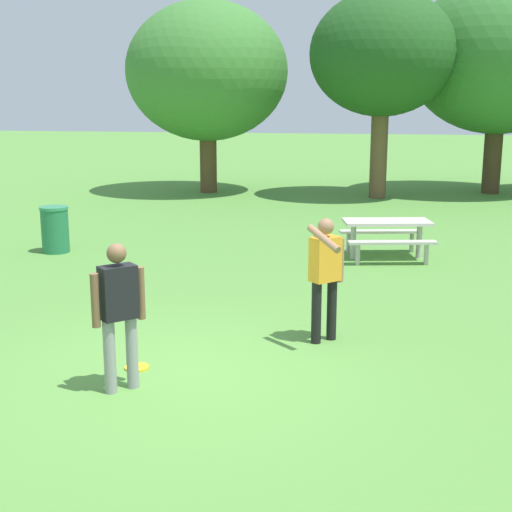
{
  "coord_description": "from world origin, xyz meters",
  "views": [
    {
      "loc": [
        2.37,
        -7.32,
        3.11
      ],
      "look_at": [
        0.55,
        1.99,
        1.0
      ],
      "focal_mm": 49.39,
      "sensor_mm": 36.0,
      "label": 1
    }
  ],
  "objects_px": {
    "tree_broad_center": "(382,55)",
    "frisbee": "(137,367)",
    "trash_can_beside_table": "(55,229)",
    "tree_tall_left": "(207,72)",
    "person_thrower": "(119,307)",
    "picnic_table_near": "(387,231)",
    "tree_far_right": "(500,56)",
    "person_catcher": "(326,270)"
  },
  "relations": [
    {
      "from": "trash_can_beside_table",
      "to": "tree_tall_left",
      "type": "xyz_separation_m",
      "value": [
        0.62,
        10.1,
        3.54
      ]
    },
    {
      "from": "frisbee",
      "to": "tree_far_right",
      "type": "height_order",
      "value": "tree_far_right"
    },
    {
      "from": "person_catcher",
      "to": "tree_broad_center",
      "type": "bearing_deg",
      "value": 88.75
    },
    {
      "from": "frisbee",
      "to": "trash_can_beside_table",
      "type": "xyz_separation_m",
      "value": [
        -3.96,
        5.87,
        0.47
      ]
    },
    {
      "from": "tree_broad_center",
      "to": "frisbee",
      "type": "bearing_deg",
      "value": -98.7
    },
    {
      "from": "picnic_table_near",
      "to": "tree_broad_center",
      "type": "xyz_separation_m",
      "value": [
        -0.41,
        9.06,
        3.92
      ]
    },
    {
      "from": "person_catcher",
      "to": "tree_tall_left",
      "type": "distance_m",
      "value": 15.85
    },
    {
      "from": "picnic_table_near",
      "to": "tree_tall_left",
      "type": "xyz_separation_m",
      "value": [
        -6.15,
        9.37,
        3.46
      ]
    },
    {
      "from": "frisbee",
      "to": "tree_tall_left",
      "type": "xyz_separation_m",
      "value": [
        -3.34,
        15.97,
        4.01
      ]
    },
    {
      "from": "frisbee",
      "to": "trash_can_beside_table",
      "type": "height_order",
      "value": "trash_can_beside_table"
    },
    {
      "from": "person_catcher",
      "to": "tree_tall_left",
      "type": "height_order",
      "value": "tree_tall_left"
    },
    {
      "from": "trash_can_beside_table",
      "to": "tree_broad_center",
      "type": "xyz_separation_m",
      "value": [
        6.36,
        9.79,
        4.0
      ]
    },
    {
      "from": "tree_tall_left",
      "to": "tree_broad_center",
      "type": "height_order",
      "value": "tree_broad_center"
    },
    {
      "from": "frisbee",
      "to": "picnic_table_near",
      "type": "xyz_separation_m",
      "value": [
        2.8,
        6.6,
        0.55
      ]
    },
    {
      "from": "trash_can_beside_table",
      "to": "person_catcher",
      "type": "bearing_deg",
      "value": -36.53
    },
    {
      "from": "picnic_table_near",
      "to": "tree_far_right",
      "type": "xyz_separation_m",
      "value": [
        3.34,
        10.95,
        3.94
      ]
    },
    {
      "from": "person_thrower",
      "to": "person_catcher",
      "type": "xyz_separation_m",
      "value": [
        2.02,
        2.02,
        0.02
      ]
    },
    {
      "from": "frisbee",
      "to": "person_thrower",
      "type": "bearing_deg",
      "value": -83.74
    },
    {
      "from": "person_thrower",
      "to": "frisbee",
      "type": "relative_size",
      "value": 5.7
    },
    {
      "from": "person_thrower",
      "to": "tree_broad_center",
      "type": "distance_m",
      "value": 16.83
    },
    {
      "from": "tree_tall_left",
      "to": "tree_far_right",
      "type": "xyz_separation_m",
      "value": [
        9.49,
        1.58,
        0.48
      ]
    },
    {
      "from": "picnic_table_near",
      "to": "tree_tall_left",
      "type": "relative_size",
      "value": 0.31
    },
    {
      "from": "person_thrower",
      "to": "picnic_table_near",
      "type": "height_order",
      "value": "person_thrower"
    },
    {
      "from": "person_thrower",
      "to": "frisbee",
      "type": "bearing_deg",
      "value": 96.26
    },
    {
      "from": "tree_broad_center",
      "to": "trash_can_beside_table",
      "type": "bearing_deg",
      "value": -122.99
    },
    {
      "from": "tree_broad_center",
      "to": "picnic_table_near",
      "type": "bearing_deg",
      "value": -87.42
    },
    {
      "from": "person_thrower",
      "to": "tree_tall_left",
      "type": "distance_m",
      "value": 17.22
    },
    {
      "from": "person_catcher",
      "to": "picnic_table_near",
      "type": "height_order",
      "value": "person_catcher"
    },
    {
      "from": "trash_can_beside_table",
      "to": "tree_broad_center",
      "type": "bearing_deg",
      "value": 57.01
    },
    {
      "from": "frisbee",
      "to": "tree_tall_left",
      "type": "relative_size",
      "value": 0.05
    },
    {
      "from": "picnic_table_near",
      "to": "tree_broad_center",
      "type": "distance_m",
      "value": 9.88
    },
    {
      "from": "tree_broad_center",
      "to": "tree_far_right",
      "type": "relative_size",
      "value": 0.92
    },
    {
      "from": "tree_tall_left",
      "to": "tree_far_right",
      "type": "relative_size",
      "value": 0.9
    },
    {
      "from": "trash_can_beside_table",
      "to": "tree_tall_left",
      "type": "relative_size",
      "value": 0.15
    },
    {
      "from": "person_thrower",
      "to": "tree_tall_left",
      "type": "bearing_deg",
      "value": 101.62
    },
    {
      "from": "picnic_table_near",
      "to": "tree_far_right",
      "type": "height_order",
      "value": "tree_far_right"
    },
    {
      "from": "person_catcher",
      "to": "frisbee",
      "type": "height_order",
      "value": "person_catcher"
    },
    {
      "from": "frisbee",
      "to": "trash_can_beside_table",
      "type": "bearing_deg",
      "value": 124.03
    },
    {
      "from": "person_catcher",
      "to": "trash_can_beside_table",
      "type": "relative_size",
      "value": 1.71
    },
    {
      "from": "picnic_table_near",
      "to": "trash_can_beside_table",
      "type": "height_order",
      "value": "trash_can_beside_table"
    },
    {
      "from": "person_catcher",
      "to": "picnic_table_near",
      "type": "distance_m",
      "value": 5.28
    },
    {
      "from": "tree_far_right",
      "to": "person_thrower",
      "type": "bearing_deg",
      "value": -108.49
    }
  ]
}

